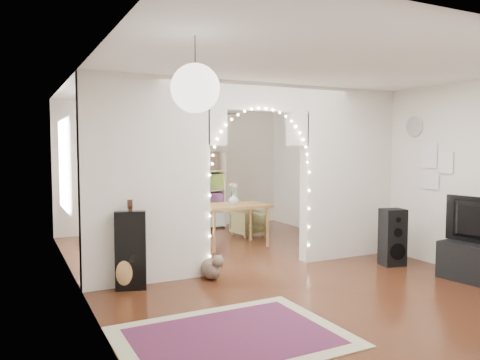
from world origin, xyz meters
name	(u,v)px	position (x,y,z in m)	size (l,w,h in m)	color
floor	(258,267)	(0.00, 0.00, 0.00)	(7.50, 7.50, 0.00)	black
ceiling	(258,83)	(0.00, 0.00, 2.70)	(5.00, 7.50, 0.02)	white
wall_back	(175,167)	(0.00, 3.75, 1.35)	(5.00, 0.02, 2.70)	silver
wall_left	(79,182)	(-2.50, 0.00, 1.35)	(0.02, 7.50, 2.70)	silver
wall_right	(387,172)	(2.50, 0.00, 1.35)	(0.02, 7.50, 2.70)	silver
divider_wall	(258,171)	(0.00, 0.00, 1.42)	(5.00, 0.20, 2.70)	silver
fairy_lights	(262,163)	(0.00, -0.13, 1.55)	(1.64, 0.04, 1.60)	#FFEABF
window	(64,165)	(-2.47, 1.80, 1.50)	(0.04, 1.20, 1.40)	white
wall_clock	(415,127)	(2.48, -0.60, 2.10)	(0.31, 0.31, 0.03)	white
picture_frames	(434,166)	(2.48, -1.00, 1.50)	(0.02, 0.50, 0.70)	white
paper_lantern	(195,88)	(-1.90, -2.40, 2.25)	(0.40, 0.40, 0.40)	white
ceiling_fan	(205,113)	(0.00, 2.00, 2.40)	(1.10, 1.10, 0.30)	#B17F3B
area_rug	(232,336)	(-1.45, -2.13, 0.01)	(2.09, 1.58, 0.02)	maroon
guitar_case	(131,251)	(-1.94, -0.25, 0.49)	(0.38, 0.13, 0.99)	black
acoustic_guitar	(131,257)	(-1.94, -0.25, 0.42)	(0.40, 0.19, 0.96)	#B67F49
tabby_cat	(212,268)	(-0.85, -0.27, 0.16)	(0.32, 0.58, 0.38)	brown
floor_speaker	(393,237)	(1.88, -0.79, 0.42)	(0.39, 0.36, 0.85)	black
media_console	(479,264)	(2.20, -2.00, 0.25)	(0.40, 1.00, 0.50)	black
bookcase	(188,191)	(0.21, 3.50, 0.84)	(1.65, 0.42, 1.69)	#CBB493
dining_table	(234,208)	(0.34, 1.52, 0.68)	(1.20, 0.80, 0.76)	olive
flower_vase	(234,199)	(0.34, 1.52, 0.85)	(0.18, 0.18, 0.19)	white
dining_chair_left	(158,242)	(-1.18, 1.11, 0.28)	(0.60, 0.61, 0.56)	#4D4526
dining_chair_right	(248,223)	(1.04, 2.28, 0.26)	(0.55, 0.56, 0.51)	#4D4526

